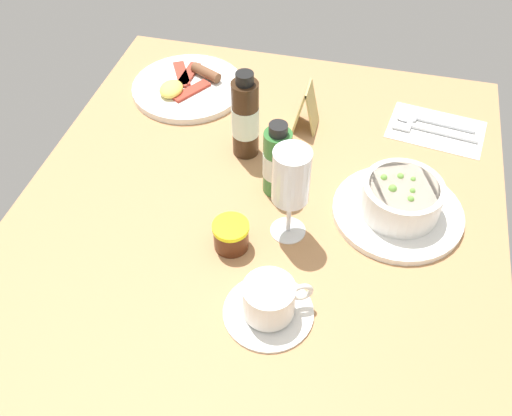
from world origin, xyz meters
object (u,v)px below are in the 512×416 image
(jam_jar, at_px, (231,235))
(menu_card, at_px, (307,107))
(sauce_bottle_brown, at_px, (245,118))
(cutlery_setting, at_px, (434,128))
(coffee_cup, at_px, (269,302))
(breakfast_plate, at_px, (188,87))
(sauce_bottle_green, at_px, (277,161))
(porridge_bowl, at_px, (400,201))
(wine_glass, at_px, (291,180))

(jam_jar, height_order, menu_card, menu_card)
(jam_jar, bearing_deg, sauce_bottle_brown, 8.72)
(cutlery_setting, distance_m, menu_card, 0.26)
(coffee_cup, relative_size, sauce_bottle_brown, 0.77)
(breakfast_plate, bearing_deg, sauce_bottle_green, -134.71)
(breakfast_plate, bearing_deg, porridge_bowl, -119.06)
(sauce_bottle_brown, xyz_separation_m, breakfast_plate, (0.16, 0.17, -0.07))
(cutlery_setting, bearing_deg, jam_jar, 140.84)
(sauce_bottle_brown, height_order, menu_card, sauce_bottle_brown)
(breakfast_plate, bearing_deg, cutlery_setting, -90.87)
(cutlery_setting, relative_size, menu_card, 2.10)
(jam_jar, relative_size, sauce_bottle_green, 0.41)
(cutlery_setting, xyz_separation_m, jam_jar, (-0.38, 0.31, 0.02))
(wine_glass, distance_m, jam_jar, 0.14)
(porridge_bowl, height_order, sauce_bottle_brown, sauce_bottle_brown)
(sauce_bottle_green, relative_size, breakfast_plate, 0.61)
(jam_jar, xyz_separation_m, sauce_bottle_brown, (0.23, 0.04, 0.05))
(coffee_cup, bearing_deg, breakfast_plate, 30.35)
(cutlery_setting, distance_m, jam_jar, 0.50)
(porridge_bowl, xyz_separation_m, cutlery_setting, (0.25, -0.05, -0.03))
(porridge_bowl, xyz_separation_m, wine_glass, (-0.08, 0.18, 0.09))
(coffee_cup, distance_m, breakfast_plate, 0.58)
(coffee_cup, height_order, sauce_bottle_brown, sauce_bottle_brown)
(porridge_bowl, distance_m, breakfast_plate, 0.53)
(coffee_cup, xyz_separation_m, wine_glass, (0.16, 0.01, 0.09))
(coffee_cup, xyz_separation_m, menu_card, (0.45, 0.03, 0.02))
(jam_jar, height_order, sauce_bottle_green, sauce_bottle_green)
(porridge_bowl, distance_m, sauce_bottle_green, 0.22)
(jam_jar, distance_m, menu_card, 0.34)
(sauce_bottle_brown, bearing_deg, cutlery_setting, -66.25)
(porridge_bowl, height_order, jam_jar, porridge_bowl)
(porridge_bowl, distance_m, wine_glass, 0.21)
(cutlery_setting, bearing_deg, wine_glass, 145.33)
(sauce_bottle_green, bearing_deg, wine_glass, -156.27)
(wine_glass, bearing_deg, menu_card, 4.50)
(jam_jar, distance_m, sauce_bottle_brown, 0.24)
(sauce_bottle_green, height_order, breakfast_plate, sauce_bottle_green)
(porridge_bowl, xyz_separation_m, coffee_cup, (-0.25, 0.17, -0.00))
(coffee_cup, relative_size, menu_card, 1.42)
(sauce_bottle_green, height_order, menu_card, sauce_bottle_green)
(wine_glass, relative_size, breakfast_plate, 0.73)
(coffee_cup, distance_m, menu_card, 0.45)
(jam_jar, relative_size, breakfast_plate, 0.25)
(coffee_cup, xyz_separation_m, breakfast_plate, (0.50, 0.29, -0.02))
(coffee_cup, xyz_separation_m, sauce_bottle_brown, (0.34, 0.12, 0.05))
(jam_jar, height_order, sauce_bottle_brown, sauce_bottle_brown)
(jam_jar, bearing_deg, porridge_bowl, -62.67)
(jam_jar, bearing_deg, cutlery_setting, -39.16)
(wine_glass, xyz_separation_m, jam_jar, (-0.05, 0.08, -0.09))
(porridge_bowl, distance_m, sauce_bottle_brown, 0.31)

